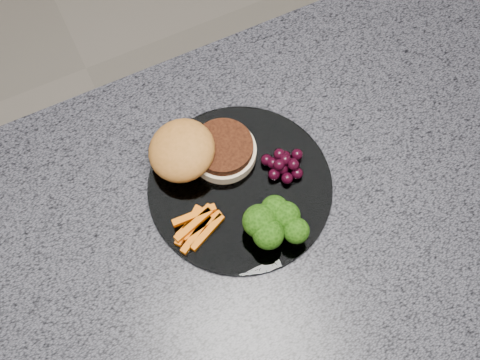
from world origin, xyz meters
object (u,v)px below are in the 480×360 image
at_px(island_cabinet, 215,323).
at_px(grape_bunch, 284,164).
at_px(burger, 197,152).
at_px(plate, 240,187).

bearing_deg(island_cabinet, grape_bunch, 20.08).
bearing_deg(grape_bunch, island_cabinet, -159.92).
distance_m(burger, grape_bunch, 0.12).
xyz_separation_m(island_cabinet, plate, (0.08, 0.06, 0.47)).
relative_size(plate, burger, 1.70).
height_order(plate, burger, burger).
bearing_deg(burger, grape_bunch, -31.10).
distance_m(island_cabinet, grape_bunch, 0.51).
xyz_separation_m(plate, burger, (-0.04, 0.06, 0.03)).
height_order(plate, grape_bunch, grape_bunch).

